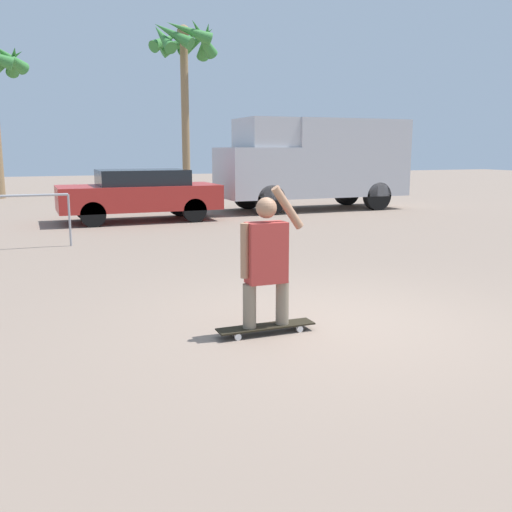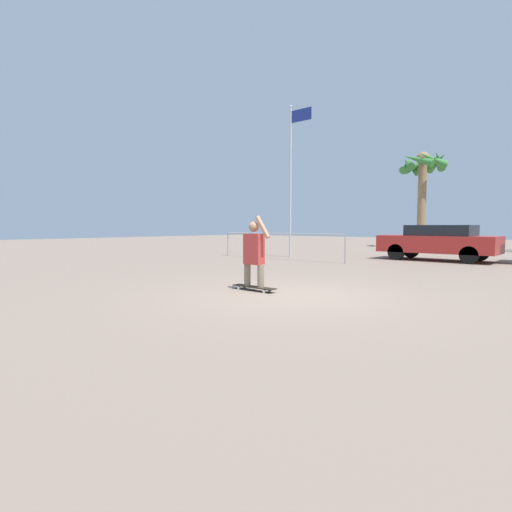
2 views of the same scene
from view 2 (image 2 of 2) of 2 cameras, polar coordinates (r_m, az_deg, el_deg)
ground_plane at (r=7.95m, az=4.77°, el=-5.55°), size 80.00×80.00×0.00m
skateboard at (r=8.42m, az=-0.30°, el=-4.48°), size 1.07×0.23×0.09m
person_skateboarder at (r=8.34m, az=-0.30°, el=0.75°), size 0.71×0.22×1.49m
parked_car_red at (r=17.28m, az=24.61°, el=1.91°), size 4.28×1.86×1.40m
palm_tree_center_background at (r=27.83m, az=22.75°, el=11.02°), size 3.06×3.02×6.03m
flagpole at (r=17.63m, az=5.19°, el=12.03°), size 1.10×0.12×6.52m
plaza_railing_segment at (r=16.33m, az=3.38°, el=2.81°), size 6.03×0.05×1.08m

